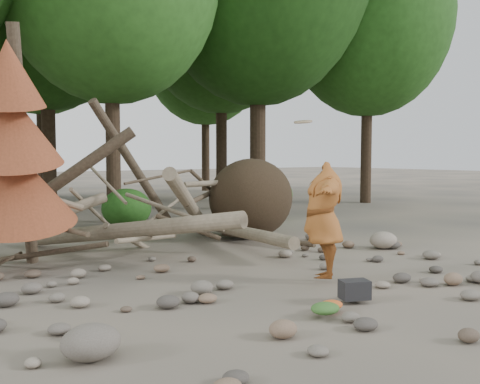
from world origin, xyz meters
TOP-DOWN VIEW (x-y plane):
  - ground at (0.00, 0.00)m, footprint 120.00×120.00m
  - deadfall_pile at (2.02, 4.24)m, footprint 8.55×5.24m
  - dead_conifer at (-3.12, 3.37)m, footprint 2.06×2.16m
  - bush_mid at (0.80, 7.80)m, footprint 1.40×1.40m
  - bush_right at (5.00, 7.00)m, footprint 2.00×2.00m
  - frisbee_thrower at (0.76, -0.14)m, footprint 2.14×2.01m
  - backpack at (0.25, -1.28)m, footprint 0.47×0.40m
  - cloth_green at (-0.57, -1.53)m, footprint 0.40×0.33m
  - cloth_orange at (-0.35, -1.43)m, footprint 0.32×0.26m
  - boulder_front_left at (-3.48, -1.16)m, footprint 0.61×0.55m
  - boulder_mid_right at (4.05, 1.35)m, footprint 0.63×0.57m

SIDE VIEW (x-z plane):
  - ground at x=0.00m, z-range 0.00..0.00m
  - cloth_orange at x=-0.35m, z-range 0.00..0.12m
  - cloth_green at x=-0.57m, z-range 0.00..0.15m
  - backpack at x=0.25m, z-range 0.00..0.26m
  - boulder_front_left at x=-3.48m, z-range 0.00..0.36m
  - boulder_mid_right at x=4.05m, z-range 0.00..0.38m
  - bush_mid at x=0.80m, z-range 0.00..1.12m
  - bush_right at x=5.00m, z-range 0.00..1.60m
  - deadfall_pile at x=2.02m, z-range -0.70..2.60m
  - frisbee_thrower at x=0.76m, z-range -0.23..2.27m
  - dead_conifer at x=-3.12m, z-range -0.06..4.29m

